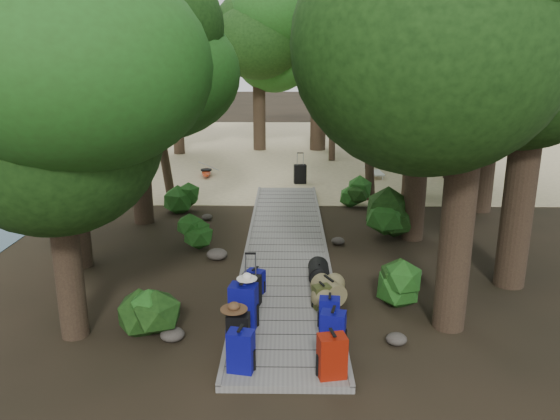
# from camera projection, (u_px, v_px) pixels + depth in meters

# --- Properties ---
(ground) EXTENTS (120.00, 120.00, 0.00)m
(ground) POSITION_uv_depth(u_px,v_px,m) (286.00, 264.00, 12.61)
(ground) COLOR black
(ground) RESTS_ON ground
(sand_beach) EXTENTS (40.00, 22.00, 0.02)m
(sand_beach) POSITION_uv_depth(u_px,v_px,m) (287.00, 148.00, 27.99)
(sand_beach) COLOR #CFBB8C
(sand_beach) RESTS_ON ground
(boardwalk) EXTENTS (2.00, 12.00, 0.12)m
(boardwalk) POSITION_uv_depth(u_px,v_px,m) (286.00, 247.00, 13.55)
(boardwalk) COLOR slate
(boardwalk) RESTS_ON ground
(backpack_left_a) EXTENTS (0.43, 0.34, 0.72)m
(backpack_left_a) POSITION_uv_depth(u_px,v_px,m) (241.00, 349.00, 8.07)
(backpack_left_a) COLOR navy
(backpack_left_a) RESTS_ON boardwalk
(backpack_left_b) EXTENTS (0.38, 0.28, 0.66)m
(backpack_left_b) POSITION_uv_depth(u_px,v_px,m) (238.00, 329.00, 8.70)
(backpack_left_b) COLOR black
(backpack_left_b) RESTS_ON boardwalk
(backpack_left_c) EXTENTS (0.51, 0.41, 0.86)m
(backpack_left_c) POSITION_uv_depth(u_px,v_px,m) (243.00, 304.00, 9.37)
(backpack_left_c) COLOR navy
(backpack_left_c) RESTS_ON boardwalk
(backpack_left_d) EXTENTS (0.42, 0.37, 0.52)m
(backpack_left_d) POSITION_uv_depth(u_px,v_px,m) (255.00, 280.00, 10.76)
(backpack_left_d) COLOR navy
(backpack_left_d) RESTS_ON boardwalk
(backpack_right_a) EXTENTS (0.45, 0.36, 0.72)m
(backpack_right_a) POSITION_uv_depth(u_px,v_px,m) (332.00, 354.00, 7.93)
(backpack_right_a) COLOR #99210B
(backpack_right_a) RESTS_ON boardwalk
(backpack_right_b) EXTENTS (0.44, 0.35, 0.71)m
(backpack_right_b) POSITION_uv_depth(u_px,v_px,m) (333.00, 329.00, 8.68)
(backpack_right_b) COLOR navy
(backpack_right_b) RESTS_ON boardwalk
(backpack_right_c) EXTENTS (0.38, 0.28, 0.60)m
(backpack_right_c) POSITION_uv_depth(u_px,v_px,m) (329.00, 311.00, 9.38)
(backpack_right_c) COLOR navy
(backpack_right_c) RESTS_ON boardwalk
(backpack_right_d) EXTENTS (0.38, 0.33, 0.49)m
(backpack_right_d) POSITION_uv_depth(u_px,v_px,m) (322.00, 295.00, 10.13)
(backpack_right_d) COLOR #3E441A
(backpack_right_d) RESTS_ON boardwalk
(duffel_right_khaki) EXTENTS (0.68, 0.79, 0.44)m
(duffel_right_khaki) POSITION_uv_depth(u_px,v_px,m) (328.00, 290.00, 10.41)
(duffel_right_khaki) COLOR olive
(duffel_right_khaki) RESTS_ON boardwalk
(duffel_right_black) EXTENTS (0.44, 0.69, 0.43)m
(duffel_right_black) POSITION_uv_depth(u_px,v_px,m) (319.00, 272.00, 11.29)
(duffel_right_black) COLOR black
(duffel_right_black) RESTS_ON boardwalk
(suitcase_on_boardwalk) EXTENTS (0.41, 0.29, 0.57)m
(suitcase_on_boardwalk) POSITION_uv_depth(u_px,v_px,m) (251.00, 290.00, 10.28)
(suitcase_on_boardwalk) COLOR black
(suitcase_on_boardwalk) RESTS_ON boardwalk
(lone_suitcase_on_sand) EXTENTS (0.48, 0.31, 0.71)m
(lone_suitcase_on_sand) POSITION_uv_depth(u_px,v_px,m) (300.00, 174.00, 20.31)
(lone_suitcase_on_sand) COLOR black
(lone_suitcase_on_sand) RESTS_ON sand_beach
(hat_brown) EXTENTS (0.44, 0.44, 0.13)m
(hat_brown) POSITION_uv_depth(u_px,v_px,m) (234.00, 306.00, 8.63)
(hat_brown) COLOR #51351E
(hat_brown) RESTS_ON backpack_left_b
(hat_white) EXTENTS (0.36, 0.36, 0.12)m
(hat_white) POSITION_uv_depth(u_px,v_px,m) (247.00, 276.00, 9.30)
(hat_white) COLOR silver
(hat_white) RESTS_ON backpack_left_c
(kayak) EXTENTS (1.09, 3.30, 0.32)m
(kayak) POSITION_uv_depth(u_px,v_px,m) (206.00, 171.00, 21.70)
(kayak) COLOR #BA310F
(kayak) RESTS_ON sand_beach
(sun_lounger) EXTENTS (0.69, 1.79, 0.57)m
(sun_lounger) POSITION_uv_depth(u_px,v_px,m) (375.00, 170.00, 21.39)
(sun_lounger) COLOR silver
(sun_lounger) RESTS_ON sand_beach
(tree_right_a) EXTENTS (4.78, 4.78, 7.97)m
(tree_right_a) POSITION_uv_depth(u_px,v_px,m) (469.00, 100.00, 8.64)
(tree_right_a) COLOR black
(tree_right_a) RESTS_ON ground
(tree_right_b) EXTENTS (4.97, 4.97, 8.88)m
(tree_right_b) POSITION_uv_depth(u_px,v_px,m) (535.00, 67.00, 10.29)
(tree_right_b) COLOR black
(tree_right_b) RESTS_ON ground
(tree_right_c) EXTENTS (4.53, 4.53, 7.84)m
(tree_right_c) POSITION_uv_depth(u_px,v_px,m) (423.00, 86.00, 13.29)
(tree_right_c) COLOR black
(tree_right_c) RESTS_ON ground
(tree_right_d) EXTENTS (5.93, 5.93, 10.88)m
(tree_right_d) POSITION_uv_depth(u_px,v_px,m) (497.00, 26.00, 15.49)
(tree_right_d) COLOR black
(tree_right_d) RESTS_ON ground
(tree_right_e) EXTENTS (4.66, 4.66, 8.38)m
(tree_right_e) POSITION_uv_depth(u_px,v_px,m) (418.00, 70.00, 17.47)
(tree_right_e) COLOR black
(tree_right_e) RESTS_ON ground
(tree_right_f) EXTENTS (5.90, 5.90, 10.54)m
(tree_right_f) POSITION_uv_depth(u_px,v_px,m) (465.00, 37.00, 19.82)
(tree_right_f) COLOR black
(tree_right_f) RESTS_ON ground
(tree_left_a) EXTENTS (3.98, 3.98, 6.63)m
(tree_left_a) POSITION_uv_depth(u_px,v_px,m) (54.00, 145.00, 8.53)
(tree_left_a) COLOR black
(tree_left_a) RESTS_ON ground
(tree_left_b) EXTENTS (4.50, 4.50, 8.09)m
(tree_left_b) POSITION_uv_depth(u_px,v_px,m) (61.00, 85.00, 11.43)
(tree_left_b) COLOR black
(tree_left_b) RESTS_ON ground
(tree_left_c) EXTENTS (4.61, 4.61, 8.01)m
(tree_left_c) POSITION_uv_depth(u_px,v_px,m) (134.00, 80.00, 14.67)
(tree_left_c) COLOR black
(tree_left_c) RESTS_ON ground
(tree_back_a) EXTENTS (5.11, 5.11, 8.85)m
(tree_back_a) POSITION_uv_depth(u_px,v_px,m) (259.00, 59.00, 26.40)
(tree_back_a) COLOR black
(tree_back_a) RESTS_ON ground
(tree_back_b) EXTENTS (6.25, 6.25, 11.15)m
(tree_back_b) POSITION_uv_depth(u_px,v_px,m) (320.00, 34.00, 26.09)
(tree_back_b) COLOR black
(tree_back_b) RESTS_ON ground
(tree_back_c) EXTENTS (5.13, 5.13, 9.23)m
(tree_back_c) POSITION_uv_depth(u_px,v_px,m) (383.00, 55.00, 26.76)
(tree_back_c) COLOR black
(tree_back_c) RESTS_ON ground
(tree_back_d) EXTENTS (4.47, 4.47, 7.45)m
(tree_back_d) POSITION_uv_depth(u_px,v_px,m) (176.00, 75.00, 25.48)
(tree_back_d) COLOR black
(tree_back_d) RESTS_ON ground
(palm_right_a) EXTENTS (4.09, 4.09, 6.96)m
(palm_right_a) POSITION_uv_depth(u_px,v_px,m) (378.00, 93.00, 17.38)
(palm_right_a) COLOR #154613
(palm_right_a) RESTS_ON ground
(palm_right_b) EXTENTS (3.93, 3.93, 7.59)m
(palm_right_b) POSITION_uv_depth(u_px,v_px,m) (409.00, 77.00, 22.01)
(palm_right_b) COLOR #154613
(palm_right_b) RESTS_ON ground
(palm_right_c) EXTENTS (4.03, 4.03, 6.41)m
(palm_right_c) POSITION_uv_depth(u_px,v_px,m) (338.00, 89.00, 24.10)
(palm_right_c) COLOR #154613
(palm_right_c) RESTS_ON ground
(palm_left_a) EXTENTS (4.01, 4.01, 6.38)m
(palm_left_a) POSITION_uv_depth(u_px,v_px,m) (159.00, 103.00, 17.39)
(palm_left_a) COLOR #154613
(palm_left_a) RESTS_ON ground
(rock_left_a) EXTENTS (0.41, 0.37, 0.23)m
(rock_left_a) POSITION_uv_depth(u_px,v_px,m) (172.00, 334.00, 9.23)
(rock_left_a) COLOR #4C473F
(rock_left_a) RESTS_ON ground
(rock_left_b) EXTENTS (0.40, 0.36, 0.22)m
(rock_left_b) POSITION_uv_depth(u_px,v_px,m) (165.00, 302.00, 10.44)
(rock_left_b) COLOR #4C473F
(rock_left_b) RESTS_ON ground
(rock_left_c) EXTENTS (0.49, 0.44, 0.27)m
(rock_left_c) POSITION_uv_depth(u_px,v_px,m) (217.00, 254.00, 12.86)
(rock_left_c) COLOR #4C473F
(rock_left_c) RESTS_ON ground
(rock_left_d) EXTENTS (0.32, 0.29, 0.17)m
(rock_left_d) POSITION_uv_depth(u_px,v_px,m) (207.00, 217.00, 15.96)
(rock_left_d) COLOR #4C473F
(rock_left_d) RESTS_ON ground
(rock_right_a) EXTENTS (0.35, 0.32, 0.20)m
(rock_right_a) POSITION_uv_depth(u_px,v_px,m) (396.00, 339.00, 9.11)
(rock_right_a) COLOR #4C473F
(rock_right_a) RESTS_ON ground
(rock_right_b) EXTENTS (0.49, 0.44, 0.27)m
(rock_right_b) POSITION_uv_depth(u_px,v_px,m) (411.00, 272.00, 11.79)
(rock_right_b) COLOR #4C473F
(rock_right_b) RESTS_ON ground
(rock_right_c) EXTENTS (0.34, 0.30, 0.19)m
(rock_right_c) POSITION_uv_depth(u_px,v_px,m) (338.00, 241.00, 13.90)
(rock_right_c) COLOR #4C473F
(rock_right_c) RESTS_ON ground
(shrub_left_a) EXTENTS (1.00, 1.00, 0.90)m
(shrub_left_a) POSITION_uv_depth(u_px,v_px,m) (147.00, 311.00, 9.31)
(shrub_left_a) COLOR #1F4B16
(shrub_left_a) RESTS_ON ground
(shrub_left_b) EXTENTS (1.00, 1.00, 0.90)m
(shrub_left_b) POSITION_uv_depth(u_px,v_px,m) (197.00, 232.00, 13.45)
(shrub_left_b) COLOR #1F4B16
(shrub_left_b) RESTS_ON ground
(shrub_left_c) EXTENTS (1.04, 1.04, 0.94)m
(shrub_left_c) POSITION_uv_depth(u_px,v_px,m) (183.00, 196.00, 16.75)
(shrub_left_c) COLOR #1F4B16
(shrub_left_c) RESTS_ON ground
(shrub_right_a) EXTENTS (1.06, 1.06, 0.95)m
(shrub_right_a) POSITION_uv_depth(u_px,v_px,m) (396.00, 283.00, 10.39)
(shrub_right_a) COLOR #1F4B16
(shrub_right_a) RESTS_ON ground
(shrub_right_b) EXTENTS (1.38, 1.38, 1.24)m
(shrub_right_b) POSITION_uv_depth(u_px,v_px,m) (391.00, 216.00, 14.22)
(shrub_right_b) COLOR #1F4B16
(shrub_right_b) RESTS_ON ground
(shrub_right_c) EXTENTS (0.90, 0.90, 0.81)m
(shrub_right_c) POSITION_uv_depth(u_px,v_px,m) (353.00, 194.00, 17.34)
(shrub_right_c) COLOR #1F4B16
(shrub_right_c) RESTS_ON ground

